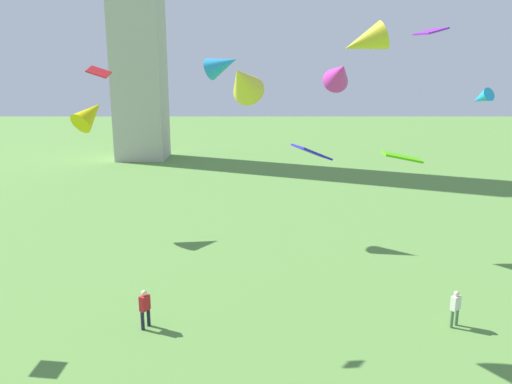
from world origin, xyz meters
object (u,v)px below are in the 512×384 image
(kite_flying_0, at_px, (310,152))
(kite_flying_7, at_px, (89,114))
(kite_flying_2, at_px, (242,81))
(kite_flying_5, at_px, (338,73))
(kite_flying_6, at_px, (480,98))
(kite_flying_10, at_px, (97,72))
(kite_flying_11, at_px, (363,42))
(kite_flying_4, at_px, (401,157))
(person_0, at_px, (144,307))
(person_2, at_px, (454,306))
(kite_flying_1, at_px, (222,64))
(kite_flying_3, at_px, (429,31))

(kite_flying_0, xyz_separation_m, kite_flying_7, (-13.36, 15.33, 0.18))
(kite_flying_2, bearing_deg, kite_flying_5, 76.88)
(kite_flying_5, xyz_separation_m, kite_flying_6, (8.57, -0.10, -1.43))
(kite_flying_0, bearing_deg, kite_flying_10, -42.72)
(kite_flying_0, relative_size, kite_flying_2, 0.63)
(kite_flying_5, relative_size, kite_flying_11, 1.02)
(kite_flying_4, bearing_deg, person_0, -168.18)
(person_2, relative_size, kite_flying_4, 0.99)
(kite_flying_5, bearing_deg, kite_flying_4, -85.99)
(kite_flying_4, xyz_separation_m, kite_flying_5, (-1.29, 9.47, 3.43))
(person_0, height_order, kite_flying_7, kite_flying_7)
(kite_flying_2, xyz_separation_m, kite_flying_7, (-10.71, 13.82, -2.44))
(kite_flying_5, bearing_deg, person_0, -135.83)
(kite_flying_0, height_order, kite_flying_11, kite_flying_11)
(person_0, relative_size, kite_flying_5, 0.64)
(kite_flying_5, distance_m, kite_flying_6, 8.69)
(kite_flying_2, bearing_deg, kite_flying_1, 112.05)
(kite_flying_2, height_order, kite_flying_4, kite_flying_2)
(kite_flying_5, height_order, kite_flying_10, kite_flying_5)
(kite_flying_6, bearing_deg, kite_flying_3, 13.76)
(person_0, relative_size, kite_flying_10, 1.77)
(kite_flying_3, bearing_deg, kite_flying_1, -132.30)
(kite_flying_1, xyz_separation_m, kite_flying_7, (-9.05, 0.31, -3.24))
(person_0, bearing_deg, kite_flying_7, 52.80)
(kite_flying_0, relative_size, kite_flying_4, 0.96)
(kite_flying_3, height_order, kite_flying_6, kite_flying_3)
(kite_flying_3, bearing_deg, kite_flying_2, -65.76)
(kite_flying_2, relative_size, kite_flying_5, 0.92)
(kite_flying_1, bearing_deg, kite_flying_7, 111.59)
(kite_flying_0, relative_size, kite_flying_3, 0.87)
(person_0, bearing_deg, kite_flying_10, 73.94)
(kite_flying_10, bearing_deg, kite_flying_6, 27.85)
(kite_flying_1, xyz_separation_m, kite_flying_11, (8.04, -5.63, 1.12))
(person_2, relative_size, kite_flying_1, 0.59)
(person_2, height_order, kite_flying_1, kite_flying_1)
(kite_flying_3, bearing_deg, kite_flying_0, -50.69)
(kite_flying_2, bearing_deg, kite_flying_0, -14.76)
(kite_flying_2, distance_m, kite_flying_10, 6.23)
(kite_flying_5, xyz_separation_m, kite_flying_11, (0.89, -2.36, 1.68))
(kite_flying_11, bearing_deg, kite_flying_0, -24.58)
(kite_flying_2, bearing_deg, person_2, 12.21)
(person_0, bearing_deg, kite_flying_4, -54.28)
(kite_flying_0, bearing_deg, kite_flying_1, -99.34)
(kite_flying_4, distance_m, kite_flying_5, 10.16)
(kite_flying_4, xyz_separation_m, kite_flying_10, (-12.88, 0.45, 3.54))
(person_0, height_order, kite_flying_11, kite_flying_11)
(person_2, bearing_deg, kite_flying_11, 73.09)
(kite_flying_7, xyz_separation_m, kite_flying_11, (17.09, -5.93, 4.36))
(kite_flying_5, bearing_deg, kite_flying_2, -121.94)
(person_0, xyz_separation_m, person_2, (13.47, 0.12, -0.05))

